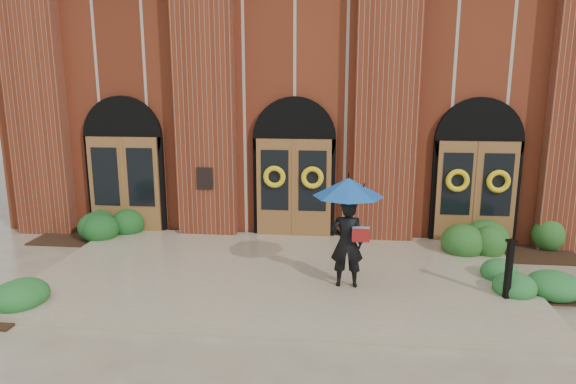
# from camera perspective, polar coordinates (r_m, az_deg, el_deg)

# --- Properties ---
(ground) EXTENTS (90.00, 90.00, 0.00)m
(ground) POSITION_cam_1_polar(r_m,az_deg,el_deg) (10.90, -0.78, -9.74)
(ground) COLOR tan
(ground) RESTS_ON ground
(landing) EXTENTS (10.00, 5.30, 0.15)m
(landing) POSITION_cam_1_polar(r_m,az_deg,el_deg) (11.01, -0.69, -9.08)
(landing) COLOR tan
(landing) RESTS_ON ground
(church_building) EXTENTS (16.20, 12.53, 7.00)m
(church_building) POSITION_cam_1_polar(r_m,az_deg,el_deg) (18.85, 2.48, 10.57)
(church_building) COLOR maroon
(church_building) RESTS_ON ground
(man_with_umbrella) EXTENTS (1.37, 1.37, 2.15)m
(man_with_umbrella) POSITION_cam_1_polar(r_m,az_deg,el_deg) (9.82, 6.66, -2.15)
(man_with_umbrella) COLOR black
(man_with_umbrella) RESTS_ON landing
(metal_post) EXTENTS (0.19, 0.19, 1.12)m
(metal_post) POSITION_cam_1_polar(r_m,az_deg,el_deg) (10.30, 23.34, -7.74)
(metal_post) COLOR black
(metal_post) RESTS_ON landing
(hedge_wall_left) EXTENTS (2.78, 1.11, 0.71)m
(hedge_wall_left) POSITION_cam_1_polar(r_m,az_deg,el_deg) (14.31, -20.83, -3.62)
(hedge_wall_left) COLOR #18491A
(hedge_wall_left) RESTS_ON ground
(hedge_wall_right) EXTENTS (2.97, 1.19, 0.76)m
(hedge_wall_right) POSITION_cam_1_polar(r_m,az_deg,el_deg) (13.38, 23.24, -4.81)
(hedge_wall_right) COLOR #23511C
(hedge_wall_right) RESTS_ON ground
(hedge_front_right) EXTENTS (1.40, 1.20, 0.50)m
(hedge_front_right) POSITION_cam_1_polar(r_m,az_deg,el_deg) (11.41, 25.88, -8.67)
(hedge_front_right) COLOR #225E27
(hedge_front_right) RESTS_ON ground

